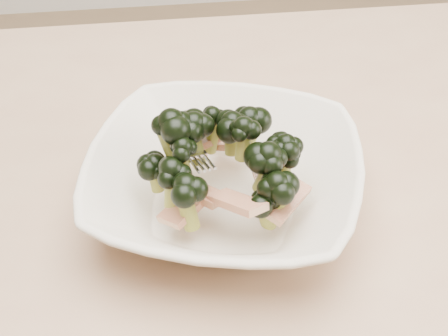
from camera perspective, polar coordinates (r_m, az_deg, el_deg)
The scene contains 2 objects.
dining_table at distance 0.71m, azimuth 3.80°, elevation -8.34°, with size 1.20×0.80×0.75m.
broccoli_dish at distance 0.60m, azimuth -0.05°, elevation -0.78°, with size 0.33×0.33×0.12m.
Camera 1 is at (-0.11, -0.46, 1.19)m, focal length 50.00 mm.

